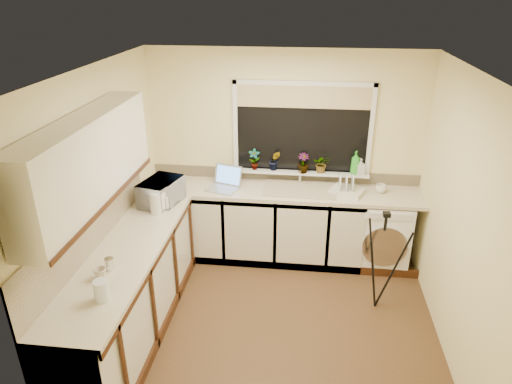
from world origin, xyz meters
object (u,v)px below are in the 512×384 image
object	(u,v)px
kettle	(158,203)
cup_back	(381,189)
washing_machine	(381,232)
plant_c	(303,163)
dish_rack	(347,191)
microwave	(161,192)
cup_left	(100,274)
soap_bottle_clear	(360,166)
steel_jar	(109,264)
plant_d	(322,164)
plant_a	(254,159)
tripod	(381,261)
laptop	(225,182)
glass_jug	(101,291)
plant_b	(275,161)
soap_bottle_green	(355,163)

from	to	relation	value
kettle	cup_back	distance (m)	2.49
washing_machine	plant_c	xyz separation A→B (m)	(-0.95, 0.20, 0.74)
dish_rack	plant_c	size ratio (longest dim) A/B	1.52
kettle	dish_rack	xyz separation A→B (m)	(1.98, 0.71, -0.08)
microwave	cup_left	bearing A→B (deg)	-168.75
soap_bottle_clear	steel_jar	bearing A→B (deg)	-137.66
plant_c	plant_d	bearing A→B (deg)	8.44
plant_a	plant_c	bearing A→B (deg)	-2.70
tripod	plant_d	size ratio (longest dim) A/B	5.18
laptop	dish_rack	world-z (taller)	laptop
steel_jar	microwave	xyz separation A→B (m)	(0.05, 1.28, 0.08)
kettle	soap_bottle_clear	size ratio (longest dim) A/B	1.13
tripod	microwave	world-z (taller)	microwave
kettle	cup_left	xyz separation A→B (m)	(-0.10, -1.20, -0.06)
plant_c	cup_back	bearing A→B (deg)	-8.67
plant_c	kettle	bearing A→B (deg)	-147.99
cup_back	plant_c	bearing A→B (deg)	171.33
washing_machine	microwave	world-z (taller)	microwave
glass_jug	steel_jar	xyz separation A→B (m)	(-0.11, 0.39, -0.03)
microwave	plant_a	bearing A→B (deg)	-37.16
washing_machine	plant_b	distance (m)	1.51
dish_rack	tripod	xyz separation A→B (m)	(0.31, -0.84, -0.38)
plant_b	cup_left	size ratio (longest dim) A/B	2.34
washing_machine	glass_jug	world-z (taller)	glass_jug
plant_b	soap_bottle_green	distance (m)	0.94
tripod	cup_back	xyz separation A→B (m)	(0.07, 0.91, 0.40)
cup_left	tripod	bearing A→B (deg)	24.35
plant_a	cup_back	bearing A→B (deg)	-6.34
laptop	cup_left	world-z (taller)	laptop
soap_bottle_green	kettle	bearing A→B (deg)	-155.37
washing_machine	glass_jug	size ratio (longest dim) A/B	5.11
laptop	cup_left	distance (m)	2.02
kettle	glass_jug	size ratio (longest dim) A/B	1.32
washing_machine	steel_jar	world-z (taller)	steel_jar
plant_a	soap_bottle_green	bearing A→B (deg)	0.15
plant_a	soap_bottle_clear	xyz separation A→B (m)	(1.24, -0.01, -0.03)
laptop	cup_left	xyz separation A→B (m)	(-0.67, -1.91, -0.02)
tripod	steel_jar	bearing A→B (deg)	-154.13
tripod	microwave	distance (m)	2.39
washing_machine	tripod	world-z (taller)	tripod
washing_machine	kettle	xyz separation A→B (m)	(-2.42, -0.72, 0.59)
plant_d	soap_bottle_clear	size ratio (longest dim) A/B	1.09
soap_bottle_clear	cup_back	distance (m)	0.34
plant_b	tripod	bearing A→B (deg)	-43.02
tripod	soap_bottle_green	world-z (taller)	soap_bottle_green
plant_c	washing_machine	bearing A→B (deg)	-11.70
tripod	soap_bottle_green	bearing A→B (deg)	105.73
washing_machine	plant_d	distance (m)	1.06
plant_a	plant_c	size ratio (longest dim) A/B	1.09
laptop	soap_bottle_clear	distance (m)	1.58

